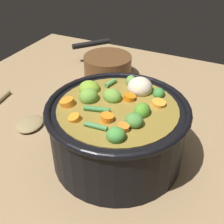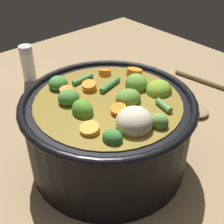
# 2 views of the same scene
# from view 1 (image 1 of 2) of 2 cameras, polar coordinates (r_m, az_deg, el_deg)

# --- Properties ---
(ground_plane) EXTENTS (1.10, 1.10, 0.00)m
(ground_plane) POSITION_cam_1_polar(r_m,az_deg,el_deg) (0.61, 0.98, -8.73)
(ground_plane) COLOR #8C704C
(cooking_pot) EXTENTS (0.27, 0.27, 0.15)m
(cooking_pot) POSITION_cam_1_polar(r_m,az_deg,el_deg) (0.57, 1.05, -3.67)
(cooking_pot) COLOR black
(cooking_pot) RESTS_ON ground_plane
(wooden_spoon) EXTENTS (0.23, 0.19, 0.01)m
(wooden_spoon) POSITION_cam_1_polar(r_m,az_deg,el_deg) (0.74, -19.06, -1.52)
(wooden_spoon) COLOR olive
(wooden_spoon) RESTS_ON ground_plane
(small_saucepan) EXTENTS (0.21, 0.22, 0.07)m
(small_saucepan) POSITION_cam_1_polar(r_m,az_deg,el_deg) (0.89, -0.96, 9.01)
(small_saucepan) COLOR brown
(small_saucepan) RESTS_ON ground_plane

